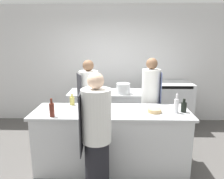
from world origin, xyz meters
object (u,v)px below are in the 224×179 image
Objects in this scene: oven_range at (169,104)px; chef_at_pass_far at (89,105)px; chef_at_prep_near at (96,136)px; cup at (104,103)px; bottle_wine at (72,100)px; bottle_vinegar at (176,105)px; bottle_cooking_oil at (184,107)px; stockpot at (123,89)px; bowl_mixing_large at (88,111)px; bottle_olive_oil at (52,109)px; bowl_prep_small at (154,110)px; chef_at_stove at (150,104)px.

oven_range is 2.05m from chef_at_pass_far.
chef_at_prep_near reaches higher than cup.
bottle_wine is at bearing 24.74° from chef_at_prep_near.
bottle_vinegar is 1.16m from cup.
bottle_cooking_oil is 0.75× the size of stockpot.
bowl_mixing_large is (-1.30, -0.05, -0.08)m from bottle_vinegar.
oven_range is 3.64× the size of bottle_vinegar.
bottle_olive_oil is (-0.40, -0.92, 0.21)m from chef_at_pass_far.
bottle_olive_oil is 1.49m from bowl_prep_small.
bottle_wine reaches higher than oven_range.
chef_at_pass_far reaches higher than oven_range.
cup reaches higher than bowl_prep_small.
bottle_vinegar is at bearing -164.05° from bottle_cooking_oil.
chef_at_prep_near is at bearing -71.79° from bowl_mixing_large.
cup is (0.04, 0.93, 0.17)m from chef_at_prep_near.
oven_range is at bearing 43.41° from bottle_olive_oil.
chef_at_pass_far is 1.29m from bowl_prep_small.
bottle_olive_oil reaches higher than cup.
bowl_prep_small is 1.21m from stockpot.
oven_range reaches higher than cup.
bottle_vinegar is (1.39, -0.71, 0.22)m from chef_at_pass_far.
chef_at_pass_far is at bearing -86.36° from chef_at_stove.
bottle_olive_oil is (-1.52, -0.91, 0.19)m from chef_at_stove.
chef_at_prep_near is 1.52m from chef_at_stove.
cup is (-1.09, 0.37, -0.08)m from bottle_vinegar.
stockpot reaches higher than bowl_prep_small.
chef_at_stove is (0.86, 1.26, 0.05)m from chef_at_prep_near.
chef_at_pass_far is at bearing 8.19° from chef_at_prep_near.
bowl_prep_small is at bearing -177.14° from bottle_cooking_oil.
chef_at_stove is at bearing 30.92° from bottle_olive_oil.
bottle_vinegar is (1.79, 0.21, 0.01)m from bottle_olive_oil.
chef_at_stove reaches higher than chef_at_prep_near.
chef_at_prep_near is at bearing -154.65° from bottle_cooking_oil.
oven_range is 2.78m from chef_at_prep_near.
bottle_wine is at bearing 169.51° from bottle_cooking_oil.
bowl_prep_small is at bearing 0.58° from chef_at_stove.
oven_range is 2.96m from bottle_olive_oil.
bowl_mixing_large is at bearing -177.89° from bottle_vinegar.
bottle_olive_oil is at bearing -171.36° from bowl_prep_small.
bowl_mixing_large is (0.49, 0.16, -0.07)m from bottle_olive_oil.
bowl_mixing_large is (0.09, -0.76, 0.15)m from chef_at_pass_far.
cup is at bearing 63.42° from bowl_mixing_large.
chef_at_stove is 0.77m from bottle_vinegar.
bottle_vinegar is 1.31m from bowl_mixing_large.
chef_at_prep_near reaches higher than oven_range.
stockpot is at bearing 128.34° from bottle_cooking_oil.
chef_at_pass_far is 1.58m from bottle_vinegar.
stockpot reaches higher than bowl_mixing_large.
chef_at_prep_near is 6.15× the size of bottle_olive_oil.
bottle_vinegar is at bearing 2.11° from bowl_mixing_large.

